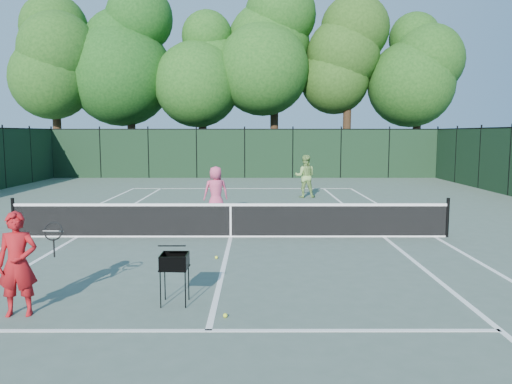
{
  "coord_description": "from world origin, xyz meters",
  "views": [
    {
      "loc": [
        0.66,
        -13.14,
        2.76
      ],
      "look_at": [
        0.68,
        1.0,
        1.1
      ],
      "focal_mm": 35.0,
      "sensor_mm": 36.0,
      "label": 1
    }
  ],
  "objects_px": {
    "player_green": "(305,176)",
    "loose_ball_near_cart": "(225,315)",
    "loose_ball_midcourt": "(216,257)",
    "coach": "(18,264)",
    "player_pink": "(216,191)",
    "ball_hopper": "(174,262)"
  },
  "relations": [
    {
      "from": "player_pink",
      "to": "loose_ball_midcourt",
      "type": "bearing_deg",
      "value": 80.59
    },
    {
      "from": "coach",
      "to": "loose_ball_near_cart",
      "type": "xyz_separation_m",
      "value": [
        3.14,
        -0.12,
        -0.77
      ]
    },
    {
      "from": "player_pink",
      "to": "loose_ball_midcourt",
      "type": "relative_size",
      "value": 24.7
    },
    {
      "from": "player_green",
      "to": "loose_ball_near_cart",
      "type": "xyz_separation_m",
      "value": [
        -2.61,
        -14.25,
        -0.89
      ]
    },
    {
      "from": "coach",
      "to": "player_green",
      "type": "xyz_separation_m",
      "value": [
        5.75,
        14.13,
        0.12
      ]
    },
    {
      "from": "player_green",
      "to": "loose_ball_near_cart",
      "type": "height_order",
      "value": "player_green"
    },
    {
      "from": "player_green",
      "to": "ball_hopper",
      "type": "distance_m",
      "value": 14.07
    },
    {
      "from": "loose_ball_near_cart",
      "to": "player_green",
      "type": "bearing_deg",
      "value": 79.62
    },
    {
      "from": "loose_ball_midcourt",
      "to": "player_green",
      "type": "bearing_deg",
      "value": 74.25
    },
    {
      "from": "ball_hopper",
      "to": "coach",
      "type": "bearing_deg",
      "value": -163.46
    },
    {
      "from": "coach",
      "to": "loose_ball_midcourt",
      "type": "xyz_separation_m",
      "value": [
        2.73,
        3.43,
        -0.77
      ]
    },
    {
      "from": "coach",
      "to": "loose_ball_midcourt",
      "type": "relative_size",
      "value": 23.52
    },
    {
      "from": "player_pink",
      "to": "loose_ball_midcourt",
      "type": "xyz_separation_m",
      "value": [
        0.46,
        -5.76,
        -0.81
      ]
    },
    {
      "from": "loose_ball_near_cart",
      "to": "loose_ball_midcourt",
      "type": "bearing_deg",
      "value": 96.58
    },
    {
      "from": "coach",
      "to": "player_pink",
      "type": "height_order",
      "value": "player_pink"
    },
    {
      "from": "player_pink",
      "to": "loose_ball_near_cart",
      "type": "height_order",
      "value": "player_pink"
    },
    {
      "from": "loose_ball_near_cart",
      "to": "loose_ball_midcourt",
      "type": "distance_m",
      "value": 3.57
    },
    {
      "from": "loose_ball_near_cart",
      "to": "loose_ball_midcourt",
      "type": "height_order",
      "value": "same"
    },
    {
      "from": "coach",
      "to": "ball_hopper",
      "type": "bearing_deg",
      "value": 3.57
    },
    {
      "from": "coach",
      "to": "player_green",
      "type": "relative_size",
      "value": 0.87
    },
    {
      "from": "loose_ball_midcourt",
      "to": "ball_hopper",
      "type": "bearing_deg",
      "value": -98.65
    },
    {
      "from": "coach",
      "to": "player_pink",
      "type": "relative_size",
      "value": 0.95
    }
  ]
}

